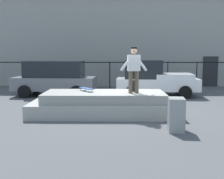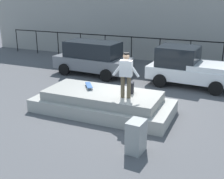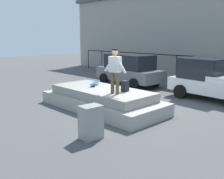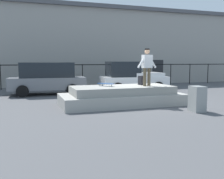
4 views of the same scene
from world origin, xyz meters
TOP-DOWN VIEW (x-y plane):
  - ground_plane at (0.00, 0.00)m, footprint 60.00×60.00m
  - concrete_ledge at (-0.95, -0.43)m, footprint 5.28×2.32m
  - skateboarder at (0.09, -0.72)m, footprint 0.97×0.30m
  - skateboard at (-1.63, -0.23)m, footprint 0.61×0.74m
  - backpack at (0.08, -0.18)m, footprint 0.24×0.31m
  - car_grey_hatchback_near at (-3.72, 4.23)m, footprint 4.30×2.20m
  - car_white_pickup_mid at (1.45, 4.29)m, footprint 4.27×2.32m
  - utility_box at (1.18, -2.75)m, footprint 0.49×0.63m
  - fence_row at (-0.00, 7.80)m, footprint 24.06×0.06m

SIDE VIEW (x-z plane):
  - ground_plane at x=0.00m, z-range 0.00..0.00m
  - concrete_ledge at x=-0.95m, z-range -0.04..0.78m
  - utility_box at x=1.18m, z-range 0.00..0.96m
  - car_white_pickup_mid at x=1.45m, z-range -0.02..1.85m
  - skateboard at x=-1.63m, z-range 0.86..0.98m
  - car_grey_hatchback_near at x=-3.72m, z-range 0.04..1.86m
  - backpack at x=0.08m, z-range 0.82..1.23m
  - fence_row at x=0.00m, z-range 0.32..2.00m
  - skateboarder at x=0.09m, z-range 0.94..2.55m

